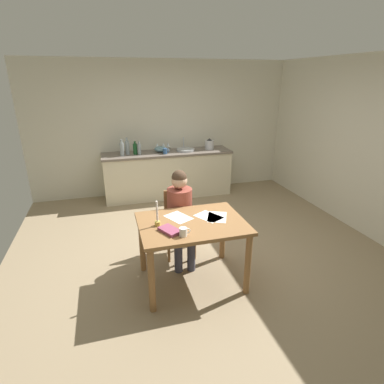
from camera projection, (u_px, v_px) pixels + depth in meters
The scene contains 24 objects.
ground_plane at pixel (201, 252), 4.30m from camera, with size 5.20×5.20×0.04m, color #937F60.
wall_back at pixel (163, 128), 6.18m from camera, with size 5.20×0.12×2.60m, color beige.
wall_right at pixel (371, 148), 4.50m from camera, with size 0.12×5.20×2.60m, color beige.
kitchen_counter at pixel (168, 174), 6.15m from camera, with size 2.51×0.64×0.90m.
dining_table at pixel (192, 232), 3.43m from camera, with size 1.17×0.87×0.77m.
chair_at_table at pixel (179, 220), 4.10m from camera, with size 0.43×0.43×0.86m.
person_seated at pixel (180, 211), 3.90m from camera, with size 0.35×0.61×1.19m.
coffee_mug at pixel (184, 232), 3.08m from camera, with size 0.12×0.08×0.09m.
candlestick at pixel (157, 219), 3.28m from camera, with size 0.06×0.06×0.28m.
book_magazine at pixel (170, 230), 3.17m from camera, with size 0.14×0.24×0.03m, color #93425F.
paper_letter at pixel (209, 217), 3.52m from camera, with size 0.21×0.30×0.00m, color white.
paper_bill at pixel (178, 217), 3.50m from camera, with size 0.21×0.30×0.00m, color white.
paper_envelope at pixel (217, 217), 3.51m from camera, with size 0.21×0.30×0.00m, color white.
sink_unit at pixel (186, 150), 6.08m from camera, with size 0.36×0.36×0.24m.
bottle_oil at pixel (122, 149), 5.65m from camera, with size 0.08×0.08×0.30m.
bottle_vinegar at pixel (127, 147), 5.75m from camera, with size 0.08×0.08×0.32m.
bottle_wine_red at pixel (135, 149), 5.77m from camera, with size 0.08×0.08×0.25m.
bottle_sauce at pixel (139, 149), 5.75m from camera, with size 0.06×0.06×0.25m.
mixing_bowl at pixel (161, 149), 5.98m from camera, with size 0.24×0.24×0.11m, color #668C99.
stovetop_kettle at pixel (209, 144), 6.18m from camera, with size 0.18×0.18×0.22m.
wine_glass_near_sink at pixel (168, 145), 6.10m from camera, with size 0.07×0.07×0.15m.
wine_glass_by_kettle at pixel (163, 145), 6.08m from camera, with size 0.07×0.07×0.15m.
wine_glass_back_left at pixel (157, 145), 6.05m from camera, with size 0.07×0.07×0.15m.
teacup_on_counter at pixel (165, 151), 5.82m from camera, with size 0.12×0.08×0.11m.
Camera 1 is at (-1.14, -3.55, 2.27)m, focal length 28.76 mm.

